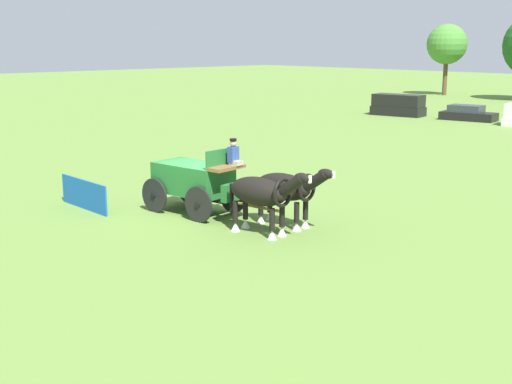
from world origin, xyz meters
name	(u,v)px	position (x,y,z in m)	size (l,w,h in m)	color
ground_plane	(194,212)	(0.00, 0.00, 0.00)	(220.00, 220.00, 0.00)	olive
show_wagon	(196,180)	(0.14, 0.02, 1.22)	(5.81, 2.26, 2.82)	#236B2D
draft_horse_near	(287,189)	(3.63, 1.11, 1.30)	(3.21, 1.18, 2.15)	black
draft_horse_off	(262,193)	(3.79, -0.18, 1.35)	(3.23, 1.20, 2.22)	black
parked_vehicle_a	(398,105)	(-14.40, 32.83, 0.85)	(4.57, 2.61, 1.76)	black
parked_vehicle_b	(468,114)	(-8.60, 33.93, 0.51)	(4.46, 2.59, 1.19)	black
tree_a	(447,44)	(-23.76, 54.99, 5.70)	(4.52, 4.52, 8.00)	brown
sponsor_banner	(84,194)	(-3.19, -2.64, 0.55)	(3.20, 0.06, 1.10)	#1959B2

